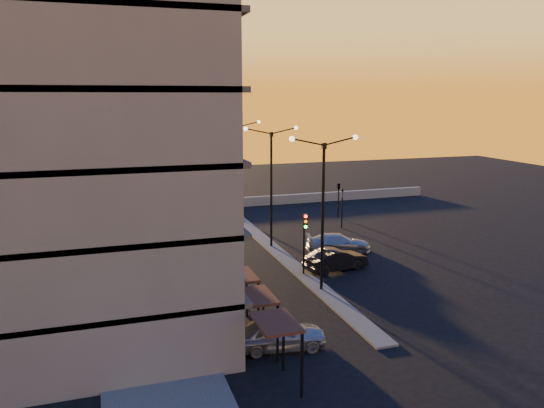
% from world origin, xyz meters
% --- Properties ---
extents(ground, '(120.00, 120.00, 0.00)m').
position_xyz_m(ground, '(0.00, 0.00, 0.00)').
color(ground, black).
rests_on(ground, ground).
extents(sidewalk_west, '(5.00, 40.00, 0.12)m').
position_xyz_m(sidewalk_west, '(-10.50, 4.00, 0.06)').
color(sidewalk_west, '#535351').
rests_on(sidewalk_west, ground).
extents(median, '(1.20, 36.00, 0.12)m').
position_xyz_m(median, '(0.00, 10.00, 0.06)').
color(median, '#535351').
rests_on(median, ground).
extents(parapet, '(44.00, 0.50, 1.00)m').
position_xyz_m(parapet, '(2.00, 26.00, 0.50)').
color(parapet, gray).
rests_on(parapet, ground).
extents(building, '(14.35, 17.08, 25.00)m').
position_xyz_m(building, '(-14.00, 0.03, 11.91)').
color(building, slate).
rests_on(building, ground).
extents(streetlamp_near, '(4.32, 0.32, 9.51)m').
position_xyz_m(streetlamp_near, '(0.00, 0.00, 5.59)').
color(streetlamp_near, black).
rests_on(streetlamp_near, ground).
extents(streetlamp_mid, '(4.32, 0.32, 9.51)m').
position_xyz_m(streetlamp_mid, '(0.00, 10.00, 5.59)').
color(streetlamp_mid, black).
rests_on(streetlamp_mid, ground).
extents(streetlamp_far, '(4.32, 0.32, 9.51)m').
position_xyz_m(streetlamp_far, '(0.00, 20.00, 5.59)').
color(streetlamp_far, black).
rests_on(streetlamp_far, ground).
extents(traffic_light_main, '(0.28, 0.44, 4.25)m').
position_xyz_m(traffic_light_main, '(0.00, 2.87, 2.89)').
color(traffic_light_main, black).
rests_on(traffic_light_main, ground).
extents(signal_east_a, '(0.13, 0.16, 3.60)m').
position_xyz_m(signal_east_a, '(8.00, 14.00, 1.93)').
color(signal_east_a, black).
rests_on(signal_east_a, ground).
extents(signal_east_b, '(0.42, 1.99, 3.60)m').
position_xyz_m(signal_east_b, '(9.50, 18.00, 3.10)').
color(signal_east_b, black).
rests_on(signal_east_b, ground).
extents(car_hatchback, '(4.62, 2.37, 1.51)m').
position_xyz_m(car_hatchback, '(-4.91, -6.40, 0.75)').
color(car_hatchback, '#9EA0A5').
rests_on(car_hatchback, ground).
extents(car_sedan, '(4.76, 2.38, 1.50)m').
position_xyz_m(car_sedan, '(2.51, 3.34, 0.75)').
color(car_sedan, black).
rests_on(car_sedan, ground).
extents(car_wagon, '(5.23, 3.08, 1.42)m').
position_xyz_m(car_wagon, '(4.50, 7.22, 0.71)').
color(car_wagon, '#9FA2A7').
rests_on(car_wagon, ground).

